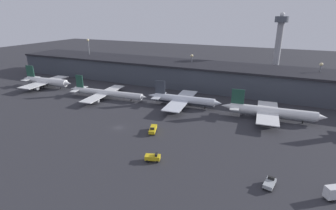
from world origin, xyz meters
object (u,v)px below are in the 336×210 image
(service_vehicle_3, at_px, (270,183))
(control_tower, at_px, (279,41))
(airplane_1, at_px, (106,93))
(airplane_0, at_px, (46,82))
(service_vehicle_0, at_px, (153,157))
(airplane_2, at_px, (183,100))
(service_vehicle_2, at_px, (153,129))
(airplane_3, at_px, (271,112))

(service_vehicle_3, height_order, control_tower, control_tower)
(airplane_1, xyz_separation_m, control_tower, (81.61, 92.42, 23.31))
(control_tower, bearing_deg, airplane_0, -145.35)
(service_vehicle_0, relative_size, control_tower, 0.12)
(airplane_2, bearing_deg, airplane_0, 176.92)
(service_vehicle_3, bearing_deg, service_vehicle_2, 78.91)
(airplane_2, height_order, airplane_3, airplane_3)
(airplane_3, height_order, control_tower, control_tower)
(airplane_1, xyz_separation_m, airplane_2, (43.48, 4.94, 0.55))
(service_vehicle_2, xyz_separation_m, control_tower, (37.91, 121.07, 24.88))
(airplane_1, bearing_deg, control_tower, 44.17)
(service_vehicle_0, distance_m, service_vehicle_2, 21.31)
(airplane_0, relative_size, airplane_3, 0.86)
(airplane_2, bearing_deg, control_tower, 62.07)
(airplane_1, height_order, control_tower, control_tower)
(control_tower, bearing_deg, service_vehicle_0, -101.39)
(airplane_2, bearing_deg, airplane_1, -177.90)
(airplane_1, height_order, service_vehicle_0, airplane_1)
(airplane_3, bearing_deg, service_vehicle_0, -125.69)
(airplane_0, height_order, airplane_3, airplane_0)
(airplane_0, height_order, service_vehicle_2, airplane_0)
(service_vehicle_0, bearing_deg, airplane_0, 135.70)
(airplane_1, xyz_separation_m, service_vehicle_3, (88.25, -46.41, -1.67))
(airplane_0, distance_m, airplane_3, 132.93)
(airplane_0, bearing_deg, airplane_1, -7.79)
(airplane_2, distance_m, service_vehicle_3, 68.17)
(airplane_0, height_order, airplane_1, airplane_0)
(airplane_0, height_order, airplane_2, airplane_0)
(airplane_1, relative_size, airplane_3, 1.10)
(airplane_1, relative_size, control_tower, 1.07)
(service_vehicle_0, relative_size, service_vehicle_3, 0.99)
(airplane_1, relative_size, service_vehicle_0, 9.14)
(airplane_2, distance_m, service_vehicle_0, 53.52)
(airplane_3, xyz_separation_m, service_vehicle_2, (-41.25, -32.87, -2.27))
(airplane_0, height_order, service_vehicle_3, airplane_0)
(airplane_1, xyz_separation_m, service_vehicle_2, (43.70, -28.64, -1.57))
(service_vehicle_2, bearing_deg, airplane_1, -141.46)
(service_vehicle_0, relative_size, service_vehicle_2, 0.70)
(service_vehicle_0, height_order, control_tower, control_tower)
(airplane_2, height_order, control_tower, control_tower)
(service_vehicle_0, bearing_deg, airplane_2, 82.87)
(airplane_2, bearing_deg, service_vehicle_3, -53.30)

